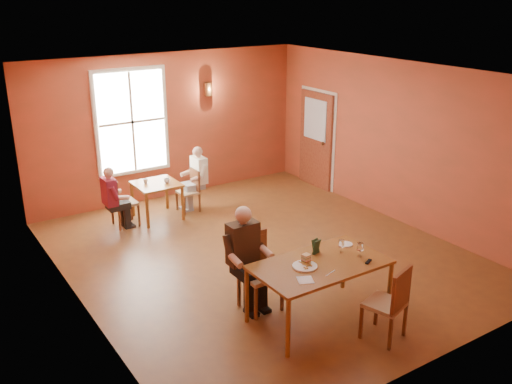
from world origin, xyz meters
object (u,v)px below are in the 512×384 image
diner_main (262,264)px  chair_diner_maroon (125,202)px  second_table (157,201)px  chair_diner_white (188,191)px  diner_white (189,182)px  diner_maroon (123,196)px  chair_diner_main (260,273)px  chair_empty (385,302)px  main_table (319,291)px

diner_main → chair_diner_maroon: (-0.47, 3.85, -0.23)m
second_table → chair_diner_white: bearing=0.0°
diner_white → diner_maroon: 1.36m
chair_diner_main → second_table: chair_diner_main is taller
diner_main → chair_diner_maroon: 3.89m
diner_main → diner_maroon: diner_main is taller
chair_diner_main → second_table: size_ratio=1.34×
chair_diner_main → chair_empty: size_ratio=1.07×
main_table → chair_diner_main: bearing=127.6°
chair_diner_main → diner_white: size_ratio=0.88×
diner_main → chair_diner_white: (0.83, 3.85, -0.28)m
main_table → second_table: bearing=94.1°
diner_main → second_table: diner_main is taller
chair_diner_main → chair_diner_white: (0.83, 3.82, -0.12)m
diner_maroon → chair_diner_maroon: bearing=90.0°
chair_empty → chair_diner_maroon: 5.44m
chair_diner_white → diner_white: diner_white is taller
chair_diner_main → chair_diner_white: bearing=-102.2°
main_table → chair_diner_maroon: size_ratio=1.88×
main_table → chair_diner_main: size_ratio=1.65×
chair_diner_maroon → diner_maroon: diner_maroon is taller
chair_diner_main → diner_white: 3.92m
chair_diner_white → chair_empty: bearing=-179.1°
diner_main → chair_diner_maroon: bearing=-83.0°
chair_empty → chair_diner_maroon: size_ratio=1.07×
diner_main → chair_diner_white: 3.95m
chair_diner_white → diner_maroon: size_ratio=0.72×
second_table → diner_white: bearing=0.0°
chair_empty → diner_white: bearing=73.3°
main_table → second_table: (-0.32, 4.47, -0.06)m
chair_diner_white → diner_white: 0.19m
diner_main → diner_maroon: size_ratio=1.20×
chair_diner_maroon → diner_maroon: bearing=-90.0°
chair_diner_main → chair_diner_maroon: (-0.47, 3.82, -0.07)m
chair_diner_main → chair_diner_maroon: size_ratio=1.14×
second_table → chair_diner_maroon: (-0.65, 0.00, 0.11)m
second_table → diner_maroon: bearing=180.0°
main_table → chair_empty: (0.41, -0.78, 0.09)m
chair_diner_maroon → main_table: bearing=12.3°
diner_main → diner_white: size_ratio=1.15×
chair_diner_main → diner_main: 0.16m
chair_diner_white → second_table: bearing=90.0°
second_table → main_table: bearing=-85.9°
chair_diner_maroon → diner_maroon: size_ratio=0.81×
second_table → chair_diner_white: 0.65m
chair_diner_maroon → chair_diner_white: bearing=90.0°
chair_empty → second_table: 5.31m
chair_diner_white → diner_white: (0.03, 0.00, 0.19)m
chair_diner_white → diner_maroon: (-1.33, 0.00, 0.16)m
chair_diner_white → chair_diner_maroon: (-1.30, 0.00, 0.05)m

